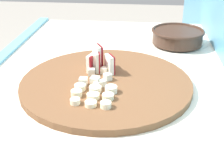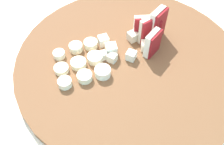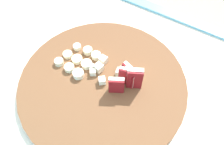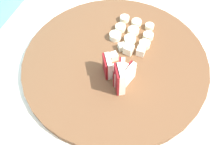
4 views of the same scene
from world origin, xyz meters
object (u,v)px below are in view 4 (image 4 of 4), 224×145
object	(u,v)px
cutting_board	(115,61)
banana_slice_rows	(132,32)
apple_wedge_fan	(119,74)
apple_dice_pile	(126,56)

from	to	relation	value
cutting_board	banana_slice_rows	world-z (taller)	banana_slice_rows
apple_wedge_fan	apple_dice_pile	bearing A→B (deg)	2.60
apple_dice_pile	cutting_board	bearing A→B (deg)	111.87
apple_dice_pile	apple_wedge_fan	bearing A→B (deg)	-177.40
apple_wedge_fan	banana_slice_rows	bearing A→B (deg)	3.54
apple_dice_pile	banana_slice_rows	distance (m)	0.08
apple_dice_pile	banana_slice_rows	xyz separation A→B (m)	(0.08, 0.01, -0.00)
cutting_board	banana_slice_rows	size ratio (longest dim) A/B	4.14
apple_wedge_fan	apple_dice_pile	distance (m)	0.07
cutting_board	apple_wedge_fan	bearing A→B (deg)	-155.74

